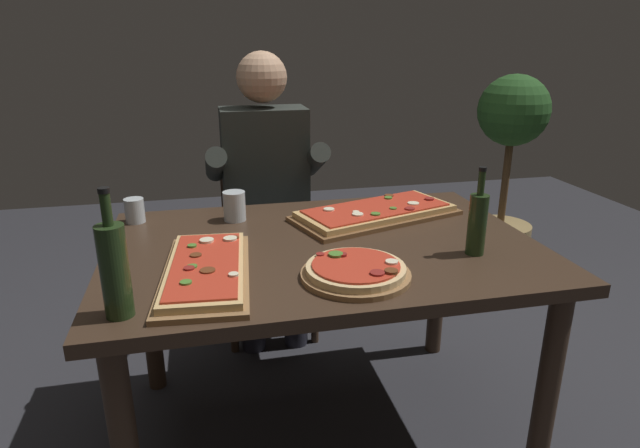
{
  "coord_description": "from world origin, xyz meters",
  "views": [
    {
      "loc": [
        -0.37,
        -1.6,
        1.38
      ],
      "look_at": [
        0.0,
        0.05,
        0.79
      ],
      "focal_mm": 29.92,
      "sensor_mm": 36.0,
      "label": 1
    }
  ],
  "objects_px": {
    "tumbler_near_camera": "(235,208)",
    "potted_plant_corner": "(507,164)",
    "pizza_round_far": "(356,271)",
    "dining_table": "(323,270)",
    "oil_bottle_amber": "(477,222)",
    "pizza_rectangular_front": "(376,213)",
    "diner_chair": "(265,231)",
    "wine_bottle_dark": "(114,269)",
    "tumbler_far_side": "(135,212)",
    "seated_diner": "(267,187)",
    "pizza_rectangular_left": "(206,270)"
  },
  "relations": [
    {
      "from": "wine_bottle_dark",
      "to": "tumbler_near_camera",
      "type": "xyz_separation_m",
      "value": [
        0.33,
        0.67,
        -0.08
      ]
    },
    {
      "from": "potted_plant_corner",
      "to": "seated_diner",
      "type": "bearing_deg",
      "value": -162.85
    },
    {
      "from": "pizza_rectangular_front",
      "to": "wine_bottle_dark",
      "type": "xyz_separation_m",
      "value": [
        -0.84,
        -0.58,
        0.1
      ]
    },
    {
      "from": "pizza_rectangular_left",
      "to": "tumbler_far_side",
      "type": "relative_size",
      "value": 6.26
    },
    {
      "from": "tumbler_far_side",
      "to": "potted_plant_corner",
      "type": "bearing_deg",
      "value": 22.46
    },
    {
      "from": "dining_table",
      "to": "pizza_rectangular_left",
      "type": "relative_size",
      "value": 2.5
    },
    {
      "from": "pizza_rectangular_front",
      "to": "pizza_rectangular_left",
      "type": "distance_m",
      "value": 0.75
    },
    {
      "from": "wine_bottle_dark",
      "to": "seated_diner",
      "type": "distance_m",
      "value": 1.21
    },
    {
      "from": "oil_bottle_amber",
      "to": "dining_table",
      "type": "bearing_deg",
      "value": 156.73
    },
    {
      "from": "tumbler_near_camera",
      "to": "seated_diner",
      "type": "distance_m",
      "value": 0.47
    },
    {
      "from": "oil_bottle_amber",
      "to": "potted_plant_corner",
      "type": "xyz_separation_m",
      "value": [
        0.96,
        1.39,
        -0.17
      ]
    },
    {
      "from": "tumbler_far_side",
      "to": "potted_plant_corner",
      "type": "relative_size",
      "value": 0.08
    },
    {
      "from": "dining_table",
      "to": "tumbler_far_side",
      "type": "height_order",
      "value": "tumbler_far_side"
    },
    {
      "from": "tumbler_near_camera",
      "to": "diner_chair",
      "type": "distance_m",
      "value": 0.65
    },
    {
      "from": "pizza_round_far",
      "to": "potted_plant_corner",
      "type": "relative_size",
      "value": 0.26
    },
    {
      "from": "wine_bottle_dark",
      "to": "potted_plant_corner",
      "type": "height_order",
      "value": "potted_plant_corner"
    },
    {
      "from": "oil_bottle_amber",
      "to": "diner_chair",
      "type": "bearing_deg",
      "value": 117.17
    },
    {
      "from": "pizza_rectangular_left",
      "to": "wine_bottle_dark",
      "type": "relative_size",
      "value": 1.73
    },
    {
      "from": "wine_bottle_dark",
      "to": "tumbler_far_side",
      "type": "bearing_deg",
      "value": 92.61
    },
    {
      "from": "dining_table",
      "to": "potted_plant_corner",
      "type": "height_order",
      "value": "potted_plant_corner"
    },
    {
      "from": "potted_plant_corner",
      "to": "dining_table",
      "type": "bearing_deg",
      "value": -139.53
    },
    {
      "from": "dining_table",
      "to": "wine_bottle_dark",
      "type": "relative_size",
      "value": 4.34
    },
    {
      "from": "dining_table",
      "to": "pizza_rectangular_front",
      "type": "distance_m",
      "value": 0.35
    },
    {
      "from": "pizza_round_far",
      "to": "potted_plant_corner",
      "type": "distance_m",
      "value": 2.02
    },
    {
      "from": "pizza_rectangular_left",
      "to": "seated_diner",
      "type": "bearing_deg",
      "value": 72.46
    },
    {
      "from": "dining_table",
      "to": "tumbler_far_side",
      "type": "distance_m",
      "value": 0.73
    },
    {
      "from": "pizza_rectangular_front",
      "to": "diner_chair",
      "type": "xyz_separation_m",
      "value": [
        -0.35,
        0.64,
        -0.27
      ]
    },
    {
      "from": "dining_table",
      "to": "tumbler_far_side",
      "type": "bearing_deg",
      "value": 150.13
    },
    {
      "from": "pizza_rectangular_left",
      "to": "tumbler_far_side",
      "type": "height_order",
      "value": "tumbler_far_side"
    },
    {
      "from": "oil_bottle_amber",
      "to": "pizza_rectangular_front",
      "type": "bearing_deg",
      "value": 115.15
    },
    {
      "from": "pizza_round_far",
      "to": "tumbler_near_camera",
      "type": "bearing_deg",
      "value": 116.94
    },
    {
      "from": "dining_table",
      "to": "pizza_rectangular_front",
      "type": "height_order",
      "value": "pizza_rectangular_front"
    },
    {
      "from": "tumbler_far_side",
      "to": "seated_diner",
      "type": "distance_m",
      "value": 0.65
    },
    {
      "from": "tumbler_near_camera",
      "to": "tumbler_far_side",
      "type": "xyz_separation_m",
      "value": [
        -0.36,
        0.06,
        -0.01
      ]
    },
    {
      "from": "pizza_round_far",
      "to": "tumbler_far_side",
      "type": "distance_m",
      "value": 0.91
    },
    {
      "from": "tumbler_far_side",
      "to": "pizza_rectangular_left",
      "type": "bearing_deg",
      "value": -65.71
    },
    {
      "from": "seated_diner",
      "to": "pizza_rectangular_left",
      "type": "bearing_deg",
      "value": -107.54
    },
    {
      "from": "seated_diner",
      "to": "pizza_round_far",
      "type": "bearing_deg",
      "value": -83.08
    },
    {
      "from": "pizza_round_far",
      "to": "potted_plant_corner",
      "type": "xyz_separation_m",
      "value": [
        1.37,
        1.48,
        -0.09
      ]
    },
    {
      "from": "tumbler_near_camera",
      "to": "pizza_rectangular_front",
      "type": "bearing_deg",
      "value": -9.63
    },
    {
      "from": "wine_bottle_dark",
      "to": "tumbler_far_side",
      "type": "xyz_separation_m",
      "value": [
        -0.03,
        0.72,
        -0.09
      ]
    },
    {
      "from": "wine_bottle_dark",
      "to": "dining_table",
      "type": "bearing_deg",
      "value": 31.49
    },
    {
      "from": "pizza_rectangular_left",
      "to": "oil_bottle_amber",
      "type": "xyz_separation_m",
      "value": [
        0.83,
        -0.01,
        0.08
      ]
    },
    {
      "from": "tumbler_near_camera",
      "to": "potted_plant_corner",
      "type": "distance_m",
      "value": 1.9
    },
    {
      "from": "pizza_rectangular_front",
      "to": "pizza_round_far",
      "type": "distance_m",
      "value": 0.54
    },
    {
      "from": "pizza_round_far",
      "to": "diner_chair",
      "type": "relative_size",
      "value": 0.36
    },
    {
      "from": "pizza_round_far",
      "to": "oil_bottle_amber",
      "type": "height_order",
      "value": "oil_bottle_amber"
    },
    {
      "from": "tumbler_near_camera",
      "to": "diner_chair",
      "type": "xyz_separation_m",
      "value": [
        0.17,
        0.55,
        -0.3
      ]
    },
    {
      "from": "dining_table",
      "to": "pizza_round_far",
      "type": "distance_m",
      "value": 0.3
    },
    {
      "from": "pizza_round_far",
      "to": "dining_table",
      "type": "bearing_deg",
      "value": 95.96
    }
  ]
}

